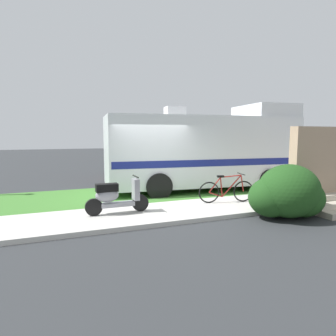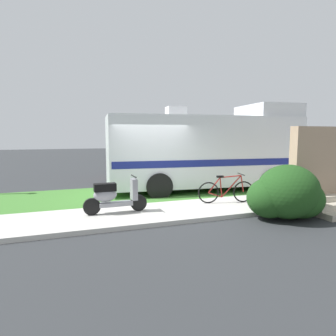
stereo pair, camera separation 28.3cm
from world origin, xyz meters
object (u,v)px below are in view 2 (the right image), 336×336
object	(u,v)px
bicycle	(226,191)
scooter	(113,196)
pickup_truck_near	(172,158)
motorhome_rv	(206,150)
bottle_green	(331,195)

from	to	relation	value
bicycle	scooter	bearing A→B (deg)	-179.09
scooter	bicycle	world-z (taller)	scooter
scooter	pickup_truck_near	bearing A→B (deg)	58.60
motorhome_rv	scooter	distance (m)	4.93
pickup_truck_near	bottle_green	size ratio (longest dim) A/B	21.20
motorhome_rv	bicycle	world-z (taller)	motorhome_rv
bicycle	motorhome_rv	bearing A→B (deg)	76.48
motorhome_rv	bottle_green	distance (m)	4.52
motorhome_rv	pickup_truck_near	xyz separation A→B (m)	(0.17, 4.24, -0.62)
scooter	bottle_green	bearing A→B (deg)	-4.40
motorhome_rv	bicycle	size ratio (longest dim) A/B	4.36
bicycle	pickup_truck_near	bearing A→B (deg)	83.34
motorhome_rv	pickup_truck_near	distance (m)	4.29
bicycle	bottle_green	world-z (taller)	bicycle
scooter	pickup_truck_near	distance (m)	8.08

